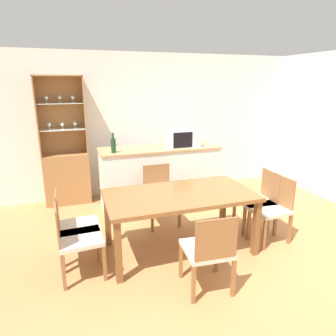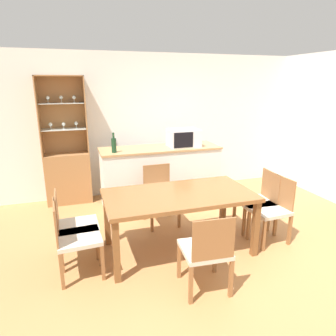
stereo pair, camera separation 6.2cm
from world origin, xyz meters
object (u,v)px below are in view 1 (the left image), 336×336
display_cabinet (67,168)px  dining_chair_head_far (160,194)px  microwave (183,138)px  dining_chair_head_near (208,250)px  dining_chair_side_right_far (258,201)px  dining_chair_side_right_near (271,208)px  dining_table (180,200)px  dining_chair_side_left_far (75,227)px  wine_bottle (113,145)px  dining_chair_side_left_near (76,238)px

display_cabinet → dining_chair_head_far: bearing=-44.6°
microwave → dining_chair_head_near: bearing=-105.0°
dining_chair_head_far → display_cabinet: bearing=-46.3°
dining_chair_side_right_far → microwave: 1.64m
dining_chair_head_far → dining_chair_side_right_near: (1.23, -0.94, 0.00)m
dining_chair_head_far → dining_table: bearing=88.4°
dining_chair_side_left_far → microwave: bearing=124.8°
microwave → dining_table: bearing=-112.4°
dining_chair_head_near → dining_chair_side_right_near: bearing=32.7°
dining_chair_side_left_far → dining_chair_head_far: 1.40m
dining_chair_side_left_far → dining_chair_head_far: (1.23, 0.67, 0.00)m
dining_table → dining_chair_head_near: bearing=-90.2°
dining_chair_head_far → wine_bottle: wine_bottle is taller
wine_bottle → dining_chair_head_far: bearing=-45.1°
display_cabinet → dining_table: 2.44m
dining_chair_side_left_near → dining_chair_side_right_near: same height
dining_chair_head_near → dining_chair_side_right_near: (1.23, 0.67, 0.00)m
dining_chair_side_left_near → dining_chair_side_left_far: bearing=176.6°
dining_chair_head_far → wine_bottle: bearing=-46.8°
dining_chair_head_far → wine_bottle: (-0.57, 0.57, 0.67)m
dining_chair_side_left_far → microwave: 2.39m
dining_table → dining_chair_side_right_near: size_ratio=2.07×
dining_table → microwave: microwave is taller
dining_chair_side_right_far → microwave: bearing=27.5°
wine_bottle → dining_chair_side_right_near: bearing=-40.1°
display_cabinet → dining_chair_head_far: 1.82m
display_cabinet → dining_chair_side_left_far: 1.95m
dining_chair_side_left_far → wine_bottle: size_ratio=2.77×
dining_chair_side_left_near → wine_bottle: size_ratio=2.77×
dining_chair_side_right_far → dining_chair_head_near: size_ratio=1.00×
dining_table → dining_chair_head_far: dining_chair_head_far is taller
dining_table → dining_chair_side_left_far: bearing=173.6°
display_cabinet → dining_chair_side_right_far: 3.18m
dining_chair_side_right_near → microwave: size_ratio=1.68×
dining_chair_side_left_near → microwave: (1.84, 1.63, 0.69)m
display_cabinet → dining_chair_head_far: size_ratio=2.50×
display_cabinet → dining_chair_side_left_near: (0.06, -2.22, -0.17)m
dining_table → dining_chair_side_left_far: size_ratio=2.07×
dining_chair_head_far → dining_chair_side_right_near: size_ratio=1.00×
dining_chair_side_left_near → dining_chair_head_far: 1.55m
wine_bottle → microwave: bearing=5.5°
dining_table → microwave: 1.68m
dining_chair_side_right_near → microwave: (-0.62, 1.63, 0.69)m
display_cabinet → dining_chair_side_right_near: size_ratio=2.50×
dining_table → wine_bottle: size_ratio=5.74×
dining_chair_side_right_far → wine_bottle: 2.28m
dining_table → display_cabinet: bearing=121.8°
dining_chair_side_left_far → wine_bottle: (0.66, 1.24, 0.67)m
dining_chair_head_near → dining_chair_side_left_far: 1.55m
display_cabinet → wine_bottle: bearing=-44.2°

